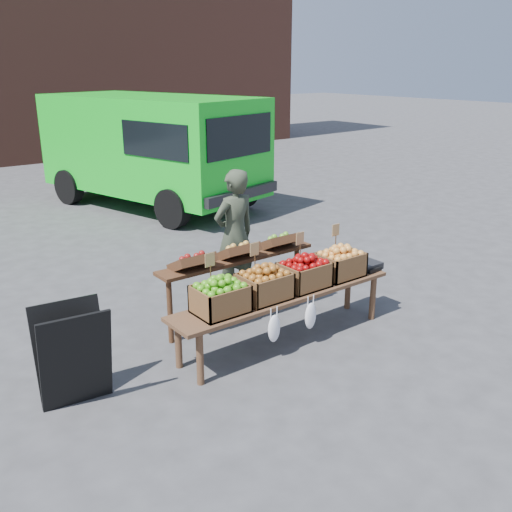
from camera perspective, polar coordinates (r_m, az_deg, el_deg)
ground at (r=6.51m, az=-1.94°, el=-7.69°), size 80.00×80.00×0.00m
delivery_van at (r=12.25m, az=-10.36°, el=10.17°), size 3.53×5.50×2.28m
vendor at (r=7.21m, az=-2.14°, el=2.14°), size 0.63×0.43×1.67m
chalkboard_sign at (r=5.31m, az=-17.82°, el=-9.45°), size 0.65×0.41×0.93m
back_table at (r=6.59m, az=-1.82°, el=-2.39°), size 2.10×0.44×1.04m
display_bench at (r=6.21m, az=2.83°, el=-6.12°), size 2.70×0.56×0.57m
crate_golden_apples at (r=5.58m, az=-3.60°, el=-4.32°), size 0.50×0.40×0.28m
crate_russet_pears at (r=5.88m, az=0.84°, el=-3.05°), size 0.50×0.40×0.28m
crate_red_apples at (r=6.22m, az=4.82°, el=-1.90°), size 0.50×0.40×0.28m
crate_green_apples at (r=6.58m, az=8.38°, el=-0.86°), size 0.50×0.40×0.28m
weighing_scale at (r=6.91m, az=10.81°, el=-0.91°), size 0.34×0.30×0.08m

